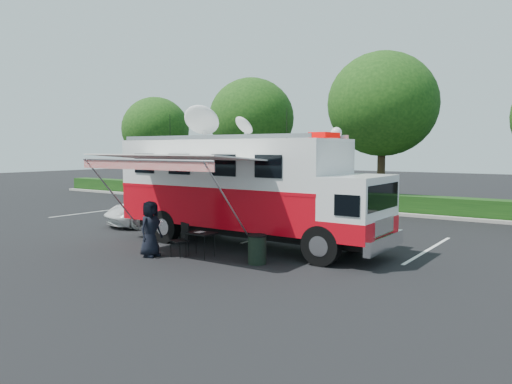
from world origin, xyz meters
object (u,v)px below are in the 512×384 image
at_px(folding_table, 200,234).
at_px(trash_bin, 257,249).
at_px(command_truck, 246,188).
at_px(white_suv, 161,224).

bearing_deg(folding_table, trash_bin, 7.41).
height_order(command_truck, trash_bin, command_truck).
bearing_deg(trash_bin, command_truck, 132.51).
bearing_deg(trash_bin, folding_table, -172.59).
bearing_deg(command_truck, trash_bin, -47.49).
distance_m(command_truck, trash_bin, 3.27).
bearing_deg(trash_bin, white_suv, 153.86).
xyz_separation_m(command_truck, folding_table, (-0.11, -2.36, -1.32)).
xyz_separation_m(command_truck, trash_bin, (1.92, -2.09, -1.63)).
xyz_separation_m(folding_table, trash_bin, (2.03, 0.26, -0.31)).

